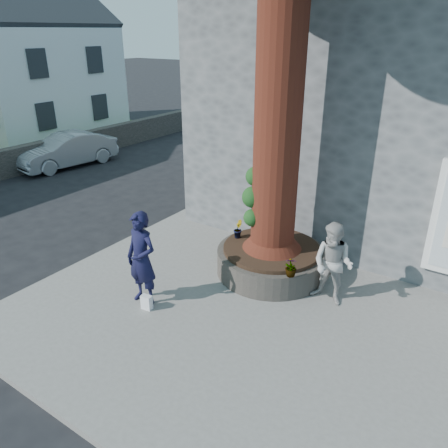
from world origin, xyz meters
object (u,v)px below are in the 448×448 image
Objects in this scene: planter at (271,260)px; woman at (333,264)px; man at (142,259)px; car_silver at (67,150)px.

planter is 1.59m from woman.
man is 1.13× the size of woman.
man is (-1.47, -2.33, 0.62)m from planter.
car_silver is at bearing 164.28° from planter.
car_silver is at bearing 152.08° from man.
woman reaches higher than car_silver.
man is at bearing -142.49° from woman.
planter is 2.83m from man.
woman is 0.42× the size of car_silver.
woman is at bearing -7.72° from car_silver.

